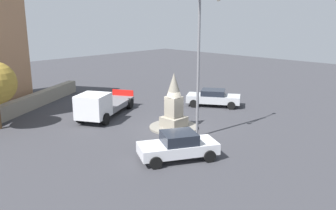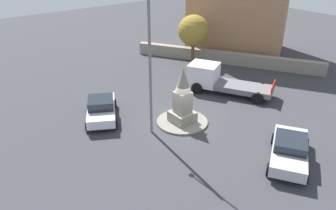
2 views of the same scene
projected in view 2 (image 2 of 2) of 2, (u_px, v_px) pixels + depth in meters
The scene contains 9 objects.
ground_plane at pixel (182, 123), 21.43m from camera, with size 80.00×80.00×0.00m, color #38383D.
traffic_island at pixel (182, 122), 21.40m from camera, with size 3.26×3.26×0.12m, color gray.
monument at pixel (183, 98), 20.66m from camera, with size 1.39×1.39×3.59m.
streetlamp at pixel (150, 48), 18.03m from camera, with size 3.84×0.28×8.71m.
car_silver_approaching at pixel (290, 150), 17.42m from camera, with size 3.74×4.59×1.37m.
car_white_parked_left at pixel (101, 108), 21.59m from camera, with size 4.40×3.49×1.45m.
truck_white_near_island at pixel (218, 79), 25.37m from camera, with size 6.46×4.67×2.05m.
stone_boundary_wall at pixel (226, 58), 31.33m from camera, with size 17.55×0.70×1.11m, color gray.
tree_near_wall at pixel (193, 31), 30.35m from camera, with size 2.82×2.82×4.48m.
Camera 2 is at (14.08, -12.30, 10.57)m, focal length 35.80 mm.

